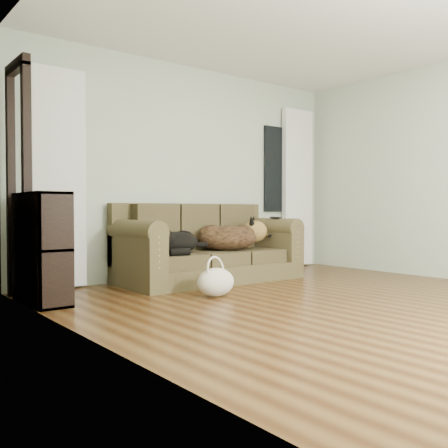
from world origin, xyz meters
TOP-DOWN VIEW (x-y plane):
  - floor at (0.00, 0.00)m, footprint 5.00×5.00m
  - wall_back at (0.00, 2.50)m, footprint 4.50×0.04m
  - wall_left at (-2.25, 0.00)m, footprint 0.04×5.00m
  - curtain_left at (-1.70, 2.42)m, footprint 0.55×0.08m
  - curtain_right at (1.80, 2.42)m, footprint 0.55×0.08m
  - window_pane at (1.45, 2.47)m, footprint 0.50×0.03m
  - door_casing at (-2.20, 2.05)m, footprint 0.07×0.60m
  - sofa at (-0.10, 1.98)m, footprint 2.12×0.92m
  - dog_black_lab at (-0.64, 1.89)m, footprint 0.66×0.52m
  - dog_shepherd at (0.15, 1.92)m, footprint 0.90×0.82m
  - tv_remote at (0.82, 1.85)m, footprint 0.06×0.16m
  - tote_bag at (-0.68, 1.09)m, footprint 0.39×0.31m
  - bookshelf at (-2.09, 1.76)m, footprint 0.35×0.80m

SIDE VIEW (x-z plane):
  - floor at x=0.00m, z-range 0.00..0.00m
  - tote_bag at x=-0.68m, z-range 0.02..0.30m
  - sofa at x=-0.10m, z-range 0.02..0.88m
  - dog_black_lab at x=-0.64m, z-range 0.36..0.60m
  - dog_shepherd at x=0.15m, z-range 0.33..0.65m
  - bookshelf at x=-2.09m, z-range 0.01..0.99m
  - tv_remote at x=0.82m, z-range 0.72..0.74m
  - door_casing at x=-2.20m, z-range 0.00..2.10m
  - curtain_left at x=-1.70m, z-range 0.02..2.27m
  - curtain_right at x=1.80m, z-range 0.02..2.27m
  - wall_back at x=0.00m, z-range 0.00..2.60m
  - wall_left at x=-2.25m, z-range 0.00..2.60m
  - window_pane at x=1.45m, z-range 0.80..2.00m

